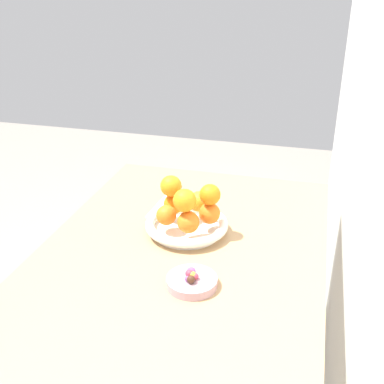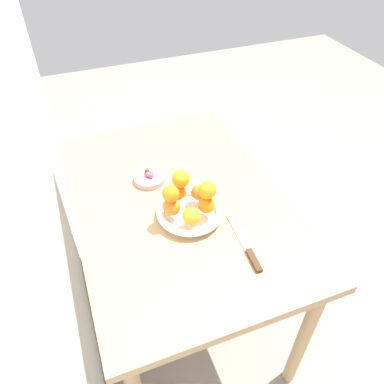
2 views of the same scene
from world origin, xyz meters
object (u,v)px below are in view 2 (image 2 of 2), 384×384
object	(u,v)px
orange_4	(178,192)
candy_ball_5	(147,171)
orange_3	(199,192)
orange_0	(172,207)
orange_6	(207,190)
candy_ball_2	(148,174)
orange_2	(207,205)
candy_dish	(150,178)
orange_5	(179,179)
knife	(246,246)
fruit_bowl	(190,212)
candy_ball_1	(147,175)
candy_ball_0	(151,174)
orange_7	(171,194)
candy_ball_3	(151,175)
orange_1	(191,216)
candy_ball_4	(150,172)
dining_table	(178,216)

from	to	relation	value
orange_4	candy_ball_5	world-z (taller)	orange_4
orange_3	candy_ball_5	world-z (taller)	orange_3
orange_0	orange_6	distance (m)	0.13
orange_3	candy_ball_2	xyz separation A→B (m)	(0.21, 0.13, -0.04)
orange_2	candy_ball_2	distance (m)	0.31
candy_dish	orange_5	size ratio (longest dim) A/B	1.96
knife	fruit_bowl	bearing A→B (deg)	31.78
orange_0	candy_ball_1	world-z (taller)	orange_0
candy_ball_0	candy_ball_5	bearing A→B (deg)	22.60
orange_0	orange_7	bearing A→B (deg)	17.37
candy_ball_0	candy_ball_3	world-z (taller)	same
orange_5	orange_6	size ratio (longest dim) A/B	1.03
candy_dish	orange_1	xyz separation A→B (m)	(-0.31, -0.06, 0.06)
candy_ball_3	knife	size ratio (longest dim) A/B	0.08
orange_7	candy_ball_3	xyz separation A→B (m)	(0.23, 0.01, -0.10)
candy_ball_0	candy_ball_3	distance (m)	0.01
candy_ball_3	candy_ball_4	xyz separation A→B (m)	(0.03, -0.00, -0.00)
orange_0	candy_ball_5	world-z (taller)	orange_0
orange_3	candy_ball_5	bearing A→B (deg)	30.24
candy_dish	orange_3	bearing A→B (deg)	-148.08
orange_0	candy_ball_5	distance (m)	0.27
candy_ball_0	knife	size ratio (longest dim) A/B	0.08
candy_ball_0	candy_ball_4	world-z (taller)	candy_ball_0
fruit_bowl	candy_dish	bearing A→B (deg)	18.18
orange_0	candy_ball_1	xyz separation A→B (m)	(0.25, 0.02, -0.04)
orange_4	orange_7	xyz separation A→B (m)	(-0.06, 0.04, 0.06)
dining_table	fruit_bowl	size ratio (longest dim) A/B	4.65
candy_dish	orange_1	bearing A→B (deg)	-168.92
candy_ball_2	candy_ball_3	world-z (taller)	candy_ball_3
orange_0	orange_1	size ratio (longest dim) A/B	0.99
orange_3	orange_6	distance (m)	0.09
candy_dish	orange_6	world-z (taller)	orange_6
orange_6	candy_ball_5	world-z (taller)	orange_6
fruit_bowl	orange_0	distance (m)	0.08
orange_0	orange_7	world-z (taller)	orange_7
orange_3	candy_ball_4	xyz separation A→B (m)	(0.22, 0.12, -0.04)
orange_1	candy_ball_5	size ratio (longest dim) A/B	3.05
dining_table	knife	world-z (taller)	knife
candy_dish	orange_4	world-z (taller)	orange_4
orange_7	candy_ball_2	bearing A→B (deg)	3.63
candy_ball_1	candy_ball_3	size ratio (longest dim) A/B	0.73
orange_6	candy_ball_0	xyz separation A→B (m)	(0.27, 0.13, -0.10)
candy_ball_3	candy_ball_4	distance (m)	0.03
candy_ball_0	knife	distance (m)	0.48
candy_ball_2	orange_5	bearing A→B (deg)	-160.26
fruit_bowl	orange_7	xyz separation A→B (m)	(0.00, 0.07, 0.11)
dining_table	candy_ball_1	world-z (taller)	candy_ball_1
candy_ball_0	knife	bearing A→B (deg)	-155.85
fruit_bowl	orange_7	size ratio (longest dim) A/B	4.05
orange_5	knife	size ratio (longest dim) A/B	0.24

